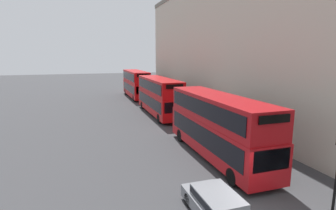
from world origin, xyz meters
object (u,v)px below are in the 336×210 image
object	(u,v)px
bus_leading	(217,124)
bus_second_in_queue	(159,95)
pedestrian	(267,156)
bus_third_in_queue	(136,83)
car_dark_sedan	(218,206)

from	to	relation	value
bus_leading	bus_second_in_queue	size ratio (longest dim) A/B	0.99
bus_second_in_queue	pedestrian	xyz separation A→B (m)	(2.16, -16.86, -1.62)
bus_third_in_queue	pedestrian	xyz separation A→B (m)	(2.16, -30.81, -1.68)
bus_leading	pedestrian	xyz separation A→B (m)	(2.16, -2.61, -1.62)
car_dark_sedan	pedestrian	distance (m)	6.75
bus_second_in_queue	bus_leading	bearing A→B (deg)	-90.00
bus_leading	car_dark_sedan	size ratio (longest dim) A/B	2.56
bus_second_in_queue	pedestrian	size ratio (longest dim) A/B	6.58
bus_leading	car_dark_sedan	distance (m)	7.50
car_dark_sedan	bus_second_in_queue	bearing A→B (deg)	80.67
bus_second_in_queue	bus_third_in_queue	world-z (taller)	bus_third_in_queue
pedestrian	car_dark_sedan	bearing A→B (deg)	-145.36
bus_leading	bus_third_in_queue	xyz separation A→B (m)	(0.00, 28.20, 0.06)
bus_leading	pedestrian	distance (m)	3.75
bus_second_in_queue	car_dark_sedan	bearing A→B (deg)	-99.33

